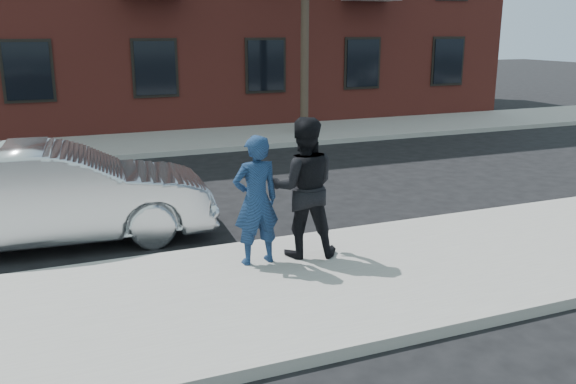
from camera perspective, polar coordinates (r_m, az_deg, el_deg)
name	(u,v)px	position (r m, az deg, el deg)	size (l,w,h in m)	color
ground	(327,281)	(8.68, 3.70, -8.27)	(100.00, 100.00, 0.00)	black
near_sidewalk	(335,282)	(8.44, 4.46, -8.41)	(50.00, 3.50, 0.15)	gray
near_curb	(286,241)	(9.97, -0.21, -4.63)	(50.00, 0.10, 0.15)	#999691
far_sidewalk	(166,142)	(19.03, -11.33, 4.59)	(50.00, 3.50, 0.15)	gray
far_curb	(179,153)	(17.29, -10.15, 3.61)	(50.00, 0.10, 0.15)	#999691
silver_sedan	(57,195)	(10.58, -20.79, -0.24)	(1.74, 4.98, 1.64)	#B7BABF
man_hoodie	(256,200)	(8.61, -3.02, -0.78)	(0.71, 0.53, 1.87)	navy
man_peacoat	(303,188)	(8.89, 1.45, 0.42)	(1.19, 1.04, 2.07)	black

